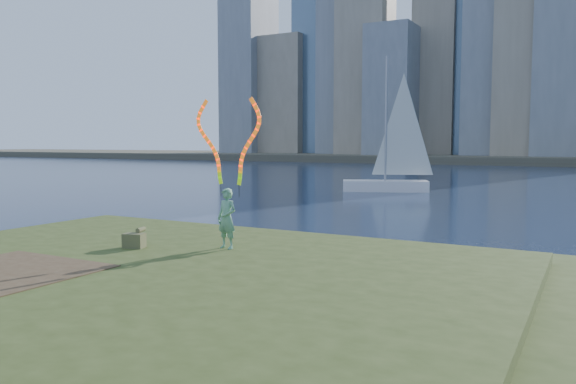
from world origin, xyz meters
The scene contains 7 objects.
ground centered at (0.00, 0.00, 0.00)m, with size 320.00×320.00×0.00m, color #18243C.
grassy_knoll centered at (0.00, -2.30, 0.34)m, with size 20.00×18.00×0.80m.
dirt_patch centered at (-2.20, -3.20, 0.81)m, with size 3.20×3.00×0.02m, color #47331E.
far_shore centered at (0.00, 95.00, 0.60)m, with size 320.00×40.00×1.20m, color #4A4536.
woman_with_ribbons centered at (0.21, 0.93, 2.26)m, with size 1.96×0.43×3.84m.
canvas_bag centered at (-1.80, -0.06, 0.99)m, with size 0.55×0.62×0.46m.
sailboat centered at (-4.40, 26.78, 1.57)m, with size 5.94×3.84×9.14m.
Camera 1 is at (7.73, -9.90, 3.29)m, focal length 35.00 mm.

